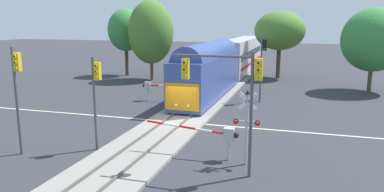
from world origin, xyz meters
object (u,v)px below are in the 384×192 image
traffic_signal_median (96,89)px  elm_centre_background (280,31)px  traffic_signal_near_right (230,83)px  traffic_signal_far_side (263,59)px  commuter_train (229,60)px  crossing_gate_far (155,86)px  traffic_signal_near_left (17,84)px  maple_right_background (374,40)px  pine_left_background (126,30)px  crossing_signal_mast (247,120)px  oak_behind_train (151,32)px  crossing_gate_near (219,134)px

traffic_signal_median → elm_centre_background: size_ratio=0.62×
traffic_signal_near_right → traffic_signal_far_side: (-0.31, 17.32, -0.47)m
traffic_signal_median → elm_centre_background: 33.09m
commuter_train → crossing_gate_far: 14.06m
traffic_signal_near_right → traffic_signal_near_left: size_ratio=1.00×
crossing_gate_far → maple_right_background: 23.35m
traffic_signal_median → traffic_signal_far_side: 17.74m
traffic_signal_near_right → crossing_gate_far: bearing=123.8°
traffic_signal_near_left → pine_left_background: pine_left_background is taller
traffic_signal_near_right → maple_right_background: (10.20, 25.95, 0.98)m
traffic_signal_near_right → maple_right_background: bearing=68.5°
crossing_signal_mast → oak_behind_train: 30.14m
oak_behind_train → pine_left_background: oak_behind_train is taller
crossing_signal_mast → commuter_train: bearing=103.0°
traffic_signal_median → traffic_signal_far_side: bearing=64.5°
crossing_gate_far → pine_left_background: 18.68m
crossing_gate_near → elm_centre_background: 31.78m
elm_centre_background → pine_left_background: (-20.41, -3.61, 0.02)m
oak_behind_train → traffic_signal_near_right: bearing=-60.2°
crossing_gate_near → crossing_gate_far: (-9.09, 13.00, -0.00)m
oak_behind_train → maple_right_background: 25.55m
crossing_signal_mast → traffic_signal_near_left: size_ratio=0.66×
crossing_signal_mast → oak_behind_train: oak_behind_train is taller
crossing_gate_far → traffic_signal_near_left: size_ratio=1.04×
commuter_train → oak_behind_train: (-9.81, -1.37, 3.31)m
traffic_signal_near_right → oak_behind_train: bearing=119.8°
traffic_signal_median → traffic_signal_near_right: (7.94, -1.31, 0.89)m
crossing_gate_near → maple_right_background: 26.79m
pine_left_background → maple_right_background: 30.73m
traffic_signal_median → traffic_signal_far_side: size_ratio=0.89×
elm_centre_background → crossing_signal_mast: bearing=-89.1°
crossing_gate_near → oak_behind_train: 29.17m
crossing_gate_near → traffic_signal_near_left: traffic_signal_near_left is taller
traffic_signal_near_right → traffic_signal_near_left: 11.67m
crossing_signal_mast → crossing_gate_far: size_ratio=0.63×
crossing_gate_far → elm_centre_background: size_ratio=0.71×
commuter_train → crossing_gate_far: commuter_train is taller
traffic_signal_near_left → pine_left_background: size_ratio=0.66×
crossing_signal_mast → traffic_signal_near_right: (-0.64, -1.51, 2.11)m
crossing_gate_far → pine_left_background: pine_left_background is taller
crossing_signal_mast → traffic_signal_median: traffic_signal_median is taller
commuter_train → crossing_gate_near: 26.72m
crossing_gate_near → traffic_signal_far_side: traffic_signal_far_side is taller
elm_centre_background → traffic_signal_median: bearing=-104.1°
elm_centre_background → traffic_signal_far_side: bearing=-91.6°
traffic_signal_median → maple_right_background: size_ratio=0.61×
traffic_signal_far_side → traffic_signal_near_left: (-11.33, -17.91, -0.03)m
pine_left_background → commuter_train: bearing=-5.9°
traffic_signal_median → traffic_signal_near_left: size_ratio=0.90×
crossing_gate_far → elm_centre_background: elm_centre_background is taller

